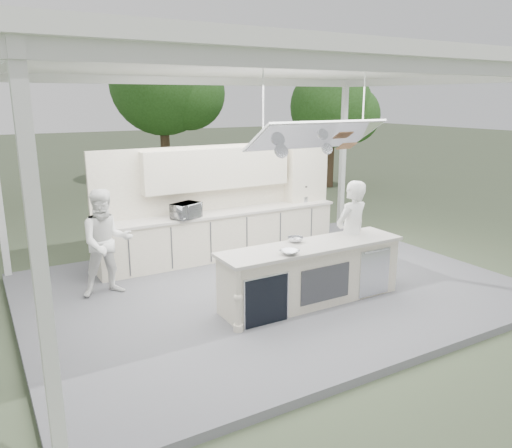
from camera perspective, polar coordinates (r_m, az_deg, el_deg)
ground at (r=8.76m, az=1.68°, el=-7.80°), size 90.00×90.00×0.00m
stage_deck at (r=8.74m, az=1.68°, el=-7.43°), size 8.00×6.00×0.12m
tent at (r=8.12m, az=1.94°, el=17.23°), size 8.20×6.20×3.86m
demo_island at (r=7.93m, az=6.29°, el=-5.66°), size 3.10×0.79×0.95m
back_counter at (r=10.15m, az=-3.92°, el=-1.15°), size 5.08×0.72×0.95m
back_wall_unit at (r=10.32m, az=-2.32°, el=4.68°), size 5.05×0.48×2.25m
tree_cluster at (r=17.18m, az=-16.60°, el=13.67°), size 19.55×9.40×5.85m
head_chef at (r=8.54m, az=10.81°, el=-1.23°), size 0.74×0.56×1.85m
sous_chef at (r=8.45m, az=-16.72°, el=-2.05°), size 0.88×0.70×1.76m
toaster_oven at (r=9.49m, az=-7.99°, el=1.51°), size 0.63×0.54×0.29m
bowl_large at (r=7.27m, az=3.85°, el=-3.25°), size 0.32×0.32×0.07m
bowl_small at (r=7.91m, az=4.52°, el=-1.78°), size 0.27×0.27×0.08m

